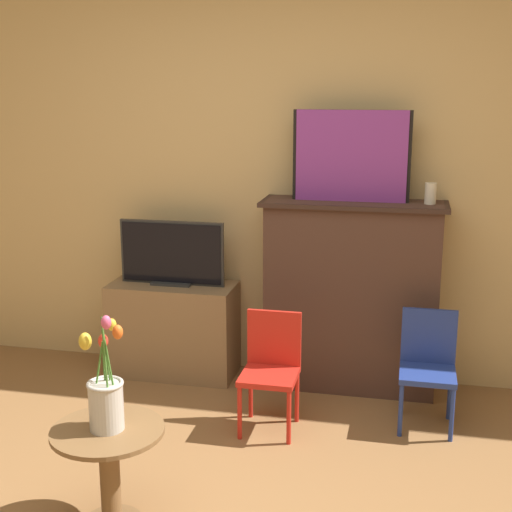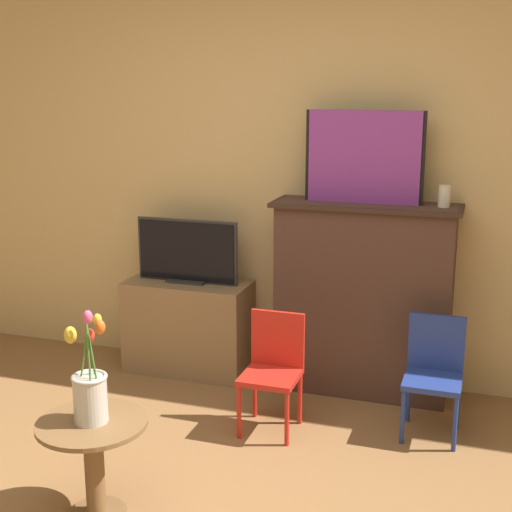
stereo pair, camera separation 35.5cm
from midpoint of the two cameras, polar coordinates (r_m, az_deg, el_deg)
wall_back at (r=4.40m, az=5.68°, el=7.45°), size 8.00×0.06×2.70m
fireplace_mantel at (r=4.29m, az=10.94°, el=-3.27°), size 1.08×0.36×1.15m
painting at (r=4.14m, az=11.10°, el=7.76°), size 0.68×0.03×0.52m
mantel_candle at (r=4.13m, az=17.25°, el=4.57°), size 0.07×0.07×0.12m
tv_stand at (r=4.61m, az=-3.23°, el=-5.69°), size 0.79×0.36×0.59m
tv_monitor at (r=4.47m, az=-3.29°, el=0.28°), size 0.67×0.12×0.40m
chair_red at (r=3.85m, az=4.06°, el=-8.74°), size 0.29×0.29×0.63m
chair_blue at (r=3.95m, az=16.61°, el=-8.71°), size 0.29×0.29×0.63m
side_table at (r=3.15m, az=-9.63°, el=-15.46°), size 0.47×0.47×0.45m
vase_tulips at (r=3.02m, az=-9.86°, el=-10.51°), size 0.19×0.17×0.51m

